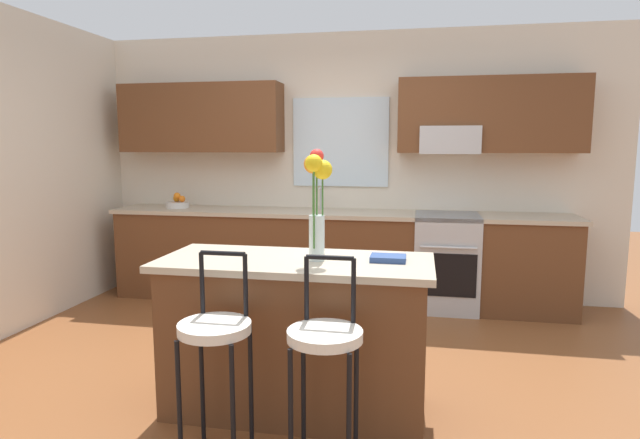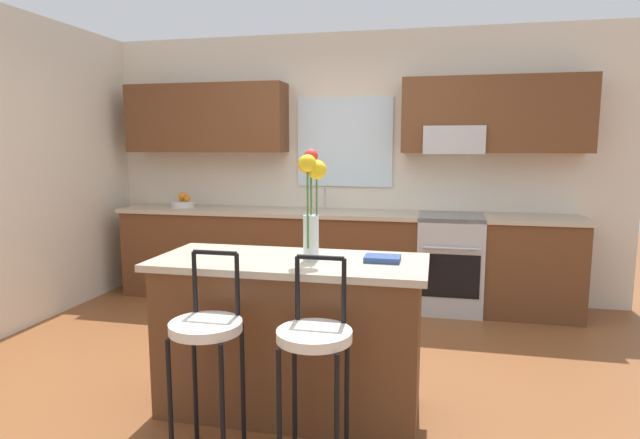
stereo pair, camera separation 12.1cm
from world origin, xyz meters
name	(u,v)px [view 2 (the right image)]	position (x,y,z in m)	size (l,w,h in m)	color
ground_plane	(295,370)	(0.00, 0.00, 0.00)	(14.00, 14.00, 0.00)	brown
wall_left	(5,172)	(-2.56, 0.30, 1.35)	(0.12, 4.60, 2.70)	beige
back_wall_assembly	(346,151)	(0.02, 1.99, 1.51)	(5.60, 0.50, 2.70)	beige
counter_run	(339,256)	(0.00, 1.70, 0.47)	(4.56, 0.64, 0.92)	brown
sink_faucet	(325,196)	(-0.18, 1.84, 1.06)	(0.02, 0.13, 0.23)	#B7BABC
oven_range	(450,263)	(1.08, 1.68, 0.46)	(0.60, 0.64, 0.92)	#B7BABC
kitchen_island	(291,334)	(0.12, -0.53, 0.46)	(1.58, 0.68, 0.92)	brown
bar_stool_near	(207,336)	(-0.16, -1.08, 0.64)	(0.36, 0.36, 1.04)	black
bar_stool_middle	(315,345)	(0.39, -1.08, 0.64)	(0.36, 0.36, 1.04)	black
flower_vase	(311,191)	(0.25, -0.54, 1.32)	(0.16, 0.16, 0.63)	silver
cookbook	(382,259)	(0.65, -0.48, 0.94)	(0.20, 0.15, 0.03)	navy
fruit_bowl_oranges	(183,203)	(-1.68, 1.70, 0.97)	(0.24, 0.24, 0.16)	silver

